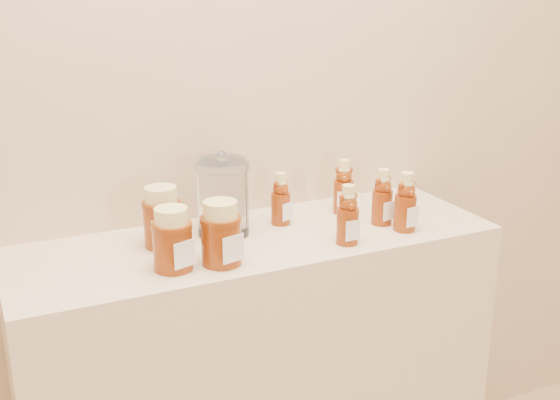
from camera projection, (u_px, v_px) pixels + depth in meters
name	position (u px, v px, depth m)	size (l,w,h in m)	color
wall_back	(223.00, 44.00, 1.76)	(3.50, 0.02, 2.70)	tan
display_table	(259.00, 395.00, 1.87)	(1.20, 0.40, 0.90)	beige
bear_bottle_back_left	(281.00, 195.00, 1.80)	(0.05, 0.05, 0.16)	#672208
bear_bottle_back_mid	(344.00, 183.00, 1.88)	(0.06, 0.06, 0.17)	#672208
bear_bottle_back_right	(383.00, 193.00, 1.80)	(0.06, 0.06, 0.17)	#672208
bear_bottle_front_left	(348.00, 211.00, 1.67)	(0.06, 0.06, 0.17)	#672208
bear_bottle_front_right	(406.00, 198.00, 1.75)	(0.06, 0.06, 0.17)	#672208
honey_jar_left	(172.00, 239.00, 1.52)	(0.09, 0.09, 0.14)	#672208
honey_jar_back	(162.00, 217.00, 1.66)	(0.09, 0.09, 0.15)	#672208
honey_jar_front	(221.00, 233.00, 1.55)	(0.09, 0.09, 0.15)	#672208
glass_canister	(223.00, 194.00, 1.72)	(0.14, 0.14, 0.21)	white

